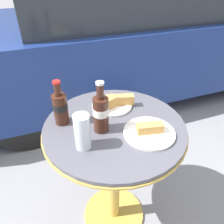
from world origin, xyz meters
name	(u,v)px	position (x,y,z in m)	size (l,w,h in m)	color
ground_plane	(114,214)	(0.00, 0.00, 0.00)	(30.00, 30.00, 0.00)	gray
bistro_table	(114,153)	(0.00, 0.00, 0.58)	(0.69, 0.69, 0.77)	gold
cola_bottle_left	(60,107)	(-0.23, 0.10, 0.85)	(0.07, 0.07, 0.22)	#3D1E14
cola_bottle_right	(101,112)	(-0.07, -0.01, 0.86)	(0.07, 0.07, 0.24)	#3D1E14
drinking_glass	(83,133)	(-0.17, -0.09, 0.84)	(0.07, 0.07, 0.16)	silver
lunch_plate_near	(112,104)	(0.04, 0.14, 0.79)	(0.23, 0.21, 0.07)	silver
lunch_plate_far	(149,132)	(0.12, -0.12, 0.78)	(0.23, 0.23, 0.06)	silver
parked_car	(132,36)	(0.87, 1.67, 0.65)	(4.33, 1.70, 1.35)	navy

